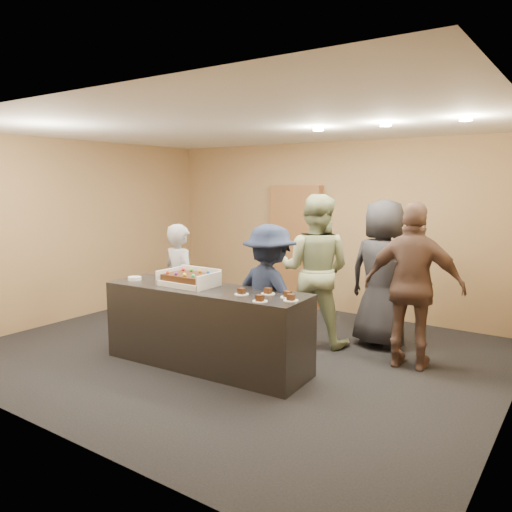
{
  "coord_description": "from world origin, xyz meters",
  "views": [
    {
      "loc": [
        3.54,
        -4.75,
        2.06
      ],
      "look_at": [
        0.28,
        0.0,
        1.21
      ],
      "focal_mm": 35.0,
      "sensor_mm": 36.0,
      "label": 1
    }
  ],
  "objects_px": {
    "person_navy_man": "(269,295)",
    "plate_stack": "(135,278)",
    "sheet_cake": "(189,277)",
    "person_server_grey": "(181,284)",
    "cake_box": "(190,281)",
    "storage_cabinet": "(295,247)",
    "serving_counter": "(206,327)",
    "person_dark_suit": "(383,274)",
    "person_brown_extra": "(413,286)",
    "person_sage_man": "(315,270)"
  },
  "relations": [
    {
      "from": "serving_counter",
      "to": "sheet_cake",
      "type": "relative_size",
      "value": 4.5
    },
    {
      "from": "cake_box",
      "to": "plate_stack",
      "type": "bearing_deg",
      "value": -168.59
    },
    {
      "from": "person_navy_man",
      "to": "plate_stack",
      "type": "bearing_deg",
      "value": 31.1
    },
    {
      "from": "serving_counter",
      "to": "storage_cabinet",
      "type": "relative_size",
      "value": 1.19
    },
    {
      "from": "plate_stack",
      "to": "person_brown_extra",
      "type": "relative_size",
      "value": 0.09
    },
    {
      "from": "plate_stack",
      "to": "sheet_cake",
      "type": "bearing_deg",
      "value": 9.73
    },
    {
      "from": "cake_box",
      "to": "person_brown_extra",
      "type": "relative_size",
      "value": 0.34
    },
    {
      "from": "person_dark_suit",
      "to": "person_navy_man",
      "type": "bearing_deg",
      "value": 65.58
    },
    {
      "from": "storage_cabinet",
      "to": "plate_stack",
      "type": "height_order",
      "value": "storage_cabinet"
    },
    {
      "from": "person_brown_extra",
      "to": "plate_stack",
      "type": "bearing_deg",
      "value": 19.09
    },
    {
      "from": "sheet_cake",
      "to": "person_sage_man",
      "type": "height_order",
      "value": "person_sage_man"
    },
    {
      "from": "cake_box",
      "to": "sheet_cake",
      "type": "xyz_separation_m",
      "value": [
        -0.0,
        -0.02,
        0.05
      ]
    },
    {
      "from": "sheet_cake",
      "to": "person_server_grey",
      "type": "relative_size",
      "value": 0.34
    },
    {
      "from": "person_server_grey",
      "to": "person_brown_extra",
      "type": "relative_size",
      "value": 0.83
    },
    {
      "from": "storage_cabinet",
      "to": "cake_box",
      "type": "distance_m",
      "value": 2.99
    },
    {
      "from": "serving_counter",
      "to": "cake_box",
      "type": "distance_m",
      "value": 0.55
    },
    {
      "from": "plate_stack",
      "to": "person_server_grey",
      "type": "xyz_separation_m",
      "value": [
        0.2,
        0.58,
        -0.15
      ]
    },
    {
      "from": "serving_counter",
      "to": "plate_stack",
      "type": "xyz_separation_m",
      "value": [
        -1.01,
        -0.13,
        0.47
      ]
    },
    {
      "from": "person_server_grey",
      "to": "person_sage_man",
      "type": "height_order",
      "value": "person_sage_man"
    },
    {
      "from": "serving_counter",
      "to": "plate_stack",
      "type": "bearing_deg",
      "value": -176.01
    },
    {
      "from": "person_navy_man",
      "to": "person_dark_suit",
      "type": "height_order",
      "value": "person_dark_suit"
    },
    {
      "from": "cake_box",
      "to": "person_navy_man",
      "type": "distance_m",
      "value": 0.92
    },
    {
      "from": "serving_counter",
      "to": "cake_box",
      "type": "xyz_separation_m",
      "value": [
        -0.25,
        0.02,
        0.49
      ]
    },
    {
      "from": "storage_cabinet",
      "to": "sheet_cake",
      "type": "height_order",
      "value": "storage_cabinet"
    },
    {
      "from": "plate_stack",
      "to": "person_server_grey",
      "type": "relative_size",
      "value": 0.1
    },
    {
      "from": "person_sage_man",
      "to": "storage_cabinet",
      "type": "bearing_deg",
      "value": -64.85
    },
    {
      "from": "serving_counter",
      "to": "storage_cabinet",
      "type": "bearing_deg",
      "value": 97.61
    },
    {
      "from": "storage_cabinet",
      "to": "plate_stack",
      "type": "xyz_separation_m",
      "value": [
        -0.43,
        -3.12,
        -0.09
      ]
    },
    {
      "from": "serving_counter",
      "to": "person_dark_suit",
      "type": "bearing_deg",
      "value": 49.33
    },
    {
      "from": "storage_cabinet",
      "to": "person_server_grey",
      "type": "height_order",
      "value": "storage_cabinet"
    },
    {
      "from": "person_server_grey",
      "to": "person_navy_man",
      "type": "xyz_separation_m",
      "value": [
        1.36,
        0.0,
        0.03
      ]
    },
    {
      "from": "storage_cabinet",
      "to": "person_navy_man",
      "type": "bearing_deg",
      "value": -65.88
    },
    {
      "from": "sheet_cake",
      "to": "person_sage_man",
      "type": "xyz_separation_m",
      "value": [
        0.88,
        1.41,
        -0.04
      ]
    },
    {
      "from": "person_navy_man",
      "to": "cake_box",
      "type": "bearing_deg",
      "value": 38.63
    },
    {
      "from": "serving_counter",
      "to": "person_dark_suit",
      "type": "relative_size",
      "value": 1.29
    },
    {
      "from": "person_sage_man",
      "to": "person_dark_suit",
      "type": "bearing_deg",
      "value": -164.34
    },
    {
      "from": "plate_stack",
      "to": "person_dark_suit",
      "type": "relative_size",
      "value": 0.09
    },
    {
      "from": "person_navy_man",
      "to": "person_brown_extra",
      "type": "bearing_deg",
      "value": -138.41
    },
    {
      "from": "plate_stack",
      "to": "person_brown_extra",
      "type": "height_order",
      "value": "person_brown_extra"
    },
    {
      "from": "serving_counter",
      "to": "person_navy_man",
      "type": "height_order",
      "value": "person_navy_man"
    },
    {
      "from": "person_server_grey",
      "to": "cake_box",
      "type": "bearing_deg",
      "value": 156.59
    },
    {
      "from": "cake_box",
      "to": "person_dark_suit",
      "type": "distance_m",
      "value": 2.41
    },
    {
      "from": "sheet_cake",
      "to": "person_server_grey",
      "type": "bearing_deg",
      "value": 140.8
    },
    {
      "from": "person_sage_man",
      "to": "person_server_grey",
      "type": "bearing_deg",
      "value": 21.71
    },
    {
      "from": "person_server_grey",
      "to": "serving_counter",
      "type": "bearing_deg",
      "value": 165.0
    },
    {
      "from": "person_dark_suit",
      "to": "person_brown_extra",
      "type": "bearing_deg",
      "value": 142.58
    },
    {
      "from": "plate_stack",
      "to": "person_sage_man",
      "type": "height_order",
      "value": "person_sage_man"
    },
    {
      "from": "sheet_cake",
      "to": "person_dark_suit",
      "type": "height_order",
      "value": "person_dark_suit"
    },
    {
      "from": "sheet_cake",
      "to": "person_dark_suit",
      "type": "distance_m",
      "value": 2.42
    },
    {
      "from": "cake_box",
      "to": "person_navy_man",
      "type": "xyz_separation_m",
      "value": [
        0.81,
        0.43,
        -0.14
      ]
    }
  ]
}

